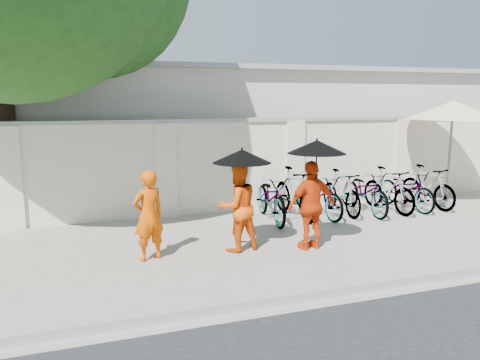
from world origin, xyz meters
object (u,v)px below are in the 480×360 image
object	(u,v)px
monk_right	(312,205)
patio_umbrella	(453,111)
monk_center	(237,207)
monk_left	(148,215)

from	to	relation	value
monk_right	patio_umbrella	bearing A→B (deg)	-162.99
monk_center	monk_right	distance (m)	1.24
monk_left	monk_right	distance (m)	2.68
monk_left	patio_umbrella	xyz separation A→B (m)	(7.23, 1.56, 1.51)
monk_left	monk_right	world-z (taller)	monk_right
monk_center	patio_umbrella	bearing A→B (deg)	-176.82
monk_right	patio_umbrella	world-z (taller)	patio_umbrella
monk_left	patio_umbrella	bearing A→B (deg)	171.45
monk_right	patio_umbrella	distance (m)	5.17
monk_left	monk_right	bearing A→B (deg)	152.01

